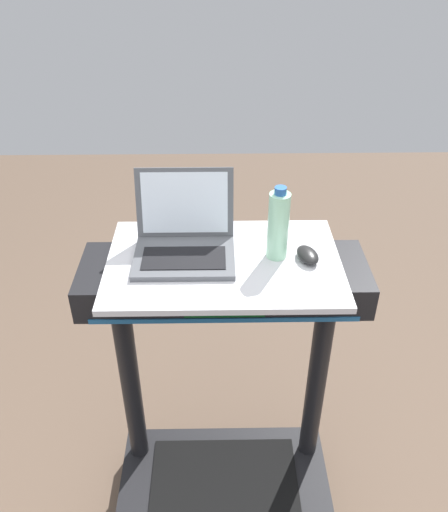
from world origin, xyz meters
TOP-DOWN VIEW (x-y plane):
  - desk_board at (0.00, 0.70)m, footprint 0.72×0.47m
  - laptop at (-0.12, 0.75)m, footprint 0.31×0.28m
  - computer_mouse at (0.26, 0.70)m, footprint 0.08×0.11m
  - water_bottle at (0.16, 0.72)m, footprint 0.06×0.06m

SIDE VIEW (x-z plane):
  - desk_board at x=0.00m, z-range 1.07..1.09m
  - computer_mouse at x=0.26m, z-range 1.09..1.12m
  - laptop at x=-0.12m, z-range 1.02..1.25m
  - water_bottle at x=0.16m, z-range 1.08..1.32m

